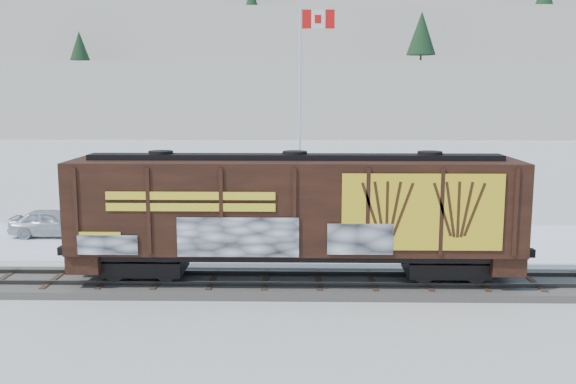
{
  "coord_description": "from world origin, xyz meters",
  "views": [
    {
      "loc": [
        1.3,
        -23.32,
        7.28
      ],
      "look_at": [
        0.78,
        3.0,
        3.17
      ],
      "focal_mm": 40.0,
      "sensor_mm": 36.0,
      "label": 1
    }
  ],
  "objects_px": {
    "hopper_railcar": "(295,210)",
    "car_white": "(371,223)",
    "flagpole": "(302,145)",
    "car_silver": "(53,223)",
    "car_dark": "(345,225)"
  },
  "relations": [
    {
      "from": "hopper_railcar",
      "to": "car_dark",
      "type": "bearing_deg",
      "value": 72.56
    },
    {
      "from": "hopper_railcar",
      "to": "car_white",
      "type": "relative_size",
      "value": 3.29
    },
    {
      "from": "flagpole",
      "to": "car_silver",
      "type": "relative_size",
      "value": 2.82
    },
    {
      "from": "hopper_railcar",
      "to": "car_silver",
      "type": "xyz_separation_m",
      "value": [
        -12.34,
        8.27,
        -2.24
      ]
    },
    {
      "from": "car_white",
      "to": "car_dark",
      "type": "distance_m",
      "value": 1.29
    },
    {
      "from": "hopper_railcar",
      "to": "car_white",
      "type": "bearing_deg",
      "value": 64.97
    },
    {
      "from": "flagpole",
      "to": "car_white",
      "type": "xyz_separation_m",
      "value": [
        3.43,
        -4.14,
        -3.55
      ]
    },
    {
      "from": "car_silver",
      "to": "car_white",
      "type": "xyz_separation_m",
      "value": [
        16.05,
        -0.33,
        0.1
      ]
    },
    {
      "from": "car_dark",
      "to": "hopper_railcar",
      "type": "bearing_deg",
      "value": 174.77
    },
    {
      "from": "car_white",
      "to": "car_dark",
      "type": "relative_size",
      "value": 0.92
    },
    {
      "from": "car_silver",
      "to": "car_white",
      "type": "height_order",
      "value": "car_white"
    },
    {
      "from": "flagpole",
      "to": "car_silver",
      "type": "distance_m",
      "value": 13.68
    },
    {
      "from": "hopper_railcar",
      "to": "car_silver",
      "type": "height_order",
      "value": "hopper_railcar"
    },
    {
      "from": "car_dark",
      "to": "car_silver",
      "type": "bearing_deg",
      "value": 100.15
    },
    {
      "from": "car_dark",
      "to": "car_white",
      "type": "bearing_deg",
      "value": -68.83
    }
  ]
}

